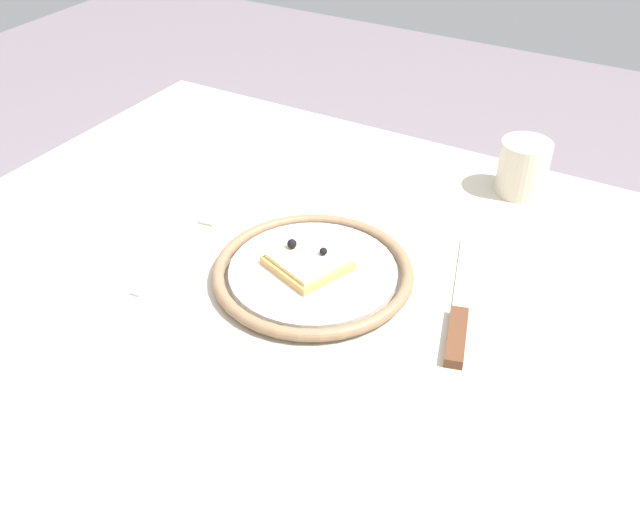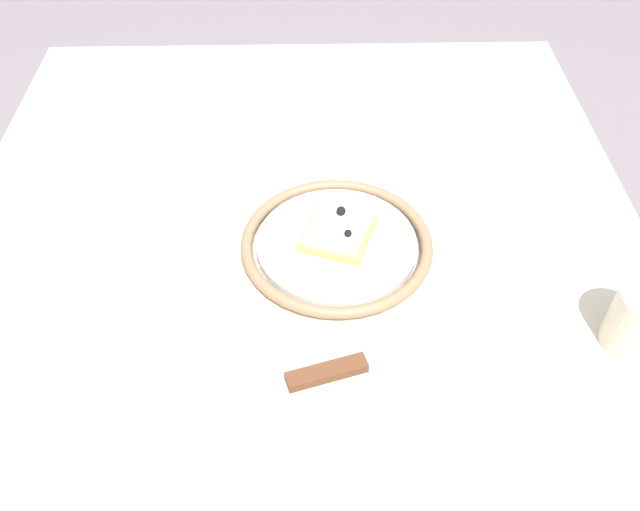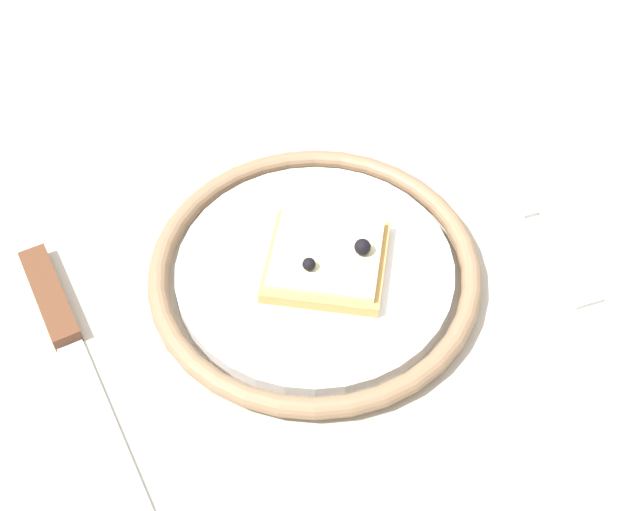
% 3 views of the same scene
% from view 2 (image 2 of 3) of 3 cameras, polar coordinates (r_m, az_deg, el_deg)
% --- Properties ---
extents(ground_plane, '(6.00, 6.00, 0.00)m').
position_cam_2_polar(ground_plane, '(1.49, -1.02, -20.65)').
color(ground_plane, slate).
extents(dining_table, '(1.09, 0.91, 0.75)m').
position_cam_2_polar(dining_table, '(0.92, -1.55, -3.98)').
color(dining_table, '#BCB29E').
rests_on(dining_table, ground_plane).
extents(plate, '(0.24, 0.24, 0.02)m').
position_cam_2_polar(plate, '(0.86, 1.42, 0.97)').
color(plate, white).
rests_on(plate, dining_table).
extents(pizza_slice_near, '(0.11, 0.11, 0.03)m').
position_cam_2_polar(pizza_slice_near, '(0.85, 1.52, 1.99)').
color(pizza_slice_near, tan).
rests_on(pizza_slice_near, plate).
extents(knife, '(0.09, 0.24, 0.01)m').
position_cam_2_polar(knife, '(0.74, 3.01, -9.26)').
color(knife, silver).
rests_on(knife, dining_table).
extents(fork, '(0.04, 0.20, 0.00)m').
position_cam_2_polar(fork, '(1.00, -0.89, 7.90)').
color(fork, '#B8B8B8').
rests_on(fork, dining_table).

